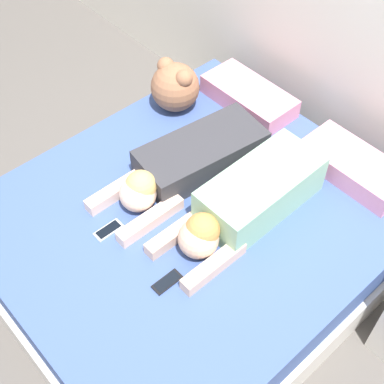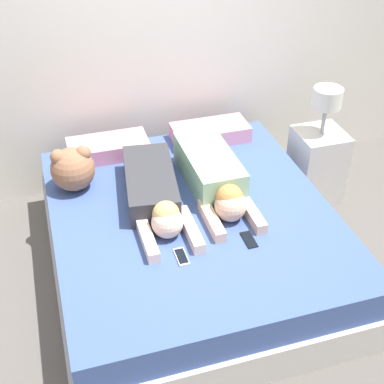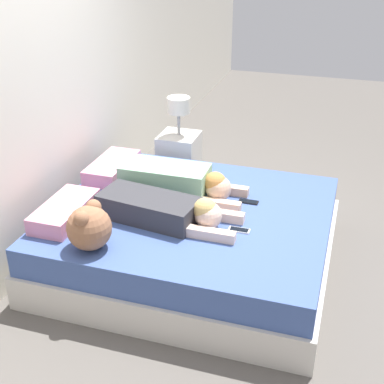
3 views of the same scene
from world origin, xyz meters
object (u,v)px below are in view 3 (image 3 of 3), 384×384
Objects in this scene: pillow_head_left at (65,211)px; bed at (192,237)px; nightstand at (179,158)px; person_left at (165,210)px; person_right at (178,182)px; plush_toy at (89,227)px; cell_phone_left at (239,230)px; pillow_head_right at (112,167)px; cell_phone_right at (249,202)px.

bed is at bearing -64.40° from pillow_head_left.
nightstand is (1.19, 0.50, 0.11)m from bed.
pillow_head_left is 0.73m from person_left.
person_right reaches higher than pillow_head_left.
plush_toy is at bearing 145.00° from bed.
nightstand is at bearing 33.51° from cell_phone_left.
cell_phone_left is 0.48× the size of plush_toy.
pillow_head_right is (0.40, 0.84, 0.30)m from bed.
person_left is 0.55m from cell_phone_left.
nightstand reaches higher than person_right.
plush_toy is at bearing -179.36° from nightstand.
plush_toy reaches higher than cell_phone_left.
pillow_head_left and pillow_head_right have the same top height.
plush_toy is (-0.69, 0.48, 0.40)m from bed.
person_right reaches higher than pillow_head_right.
person_right is 1.06m from nightstand.
cell_phone_right reaches higher than bed.
cell_phone_right is at bearing -42.66° from plush_toy.
person_right is (0.21, 0.18, 0.35)m from bed.
pillow_head_right is 3.93× the size of cell_phone_left.
nightstand reaches higher than plush_toy.
person_right is 6.55× the size of cell_phone_left.
cell_phone_right is (0.24, -0.38, 0.25)m from bed.
nightstand is (1.40, 0.37, -0.23)m from person_left.
person_right is at bearing 5.77° from person_left.
plush_toy is (-0.94, 0.86, 0.15)m from cell_phone_right.
person_left is at bearing -174.23° from person_right.
person_right reaches higher than cell_phone_right.
cell_phone_right is at bearing -48.34° from person_left.
bed is 6.62× the size of plush_toy.
person_left is 1.10× the size of nightstand.
plush_toy reaches higher than cell_phone_right.
person_left reaches higher than bed.
pillow_head_right is at bearing 157.15° from nightstand.
pillow_head_left is at bearing 168.21° from nightstand.
person_left is 1.46m from nightstand.
person_right is 0.57m from cell_phone_right.
pillow_head_right is at bearing 82.69° from cell_phone_right.
person_right is at bearing 40.43° from bed.
pillow_head_left is 0.90m from person_right.
bed is 3.51× the size of pillow_head_left.
cell_phone_left is (0.02, -0.54, -0.08)m from person_left.
pillow_head_right reaches higher than cell_phone_left.
cell_phone_right is at bearing 3.47° from cell_phone_left.
nightstand reaches higher than cell_phone_left.
pillow_head_left reaches higher than cell_phone_right.
cell_phone_right is 1.30m from nightstand.
person_left is at bearing 147.54° from bed.
pillow_head_left is 1.26m from cell_phone_left.
person_left is (-0.21, 0.13, 0.33)m from bed.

